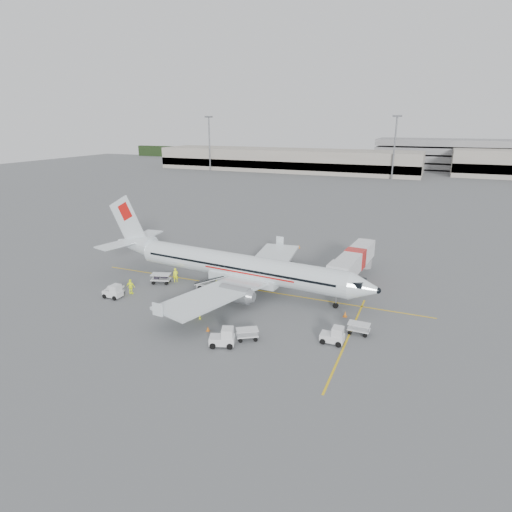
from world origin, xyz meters
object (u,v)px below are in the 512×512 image
Objects in this scene: tug_mid at (222,337)px; tug_aft at (113,291)px; jet_bridge at (354,265)px; belt_loader at (212,280)px; aircraft at (239,250)px; tug_fore at (332,335)px.

tug_aft is at bearing 143.33° from tug_mid.
jet_bridge is 7.45× the size of tug_aft.
belt_loader is 2.18× the size of tug_aft.
aircraft reaches higher than tug_fore.
tug_mid reaches higher than tug_aft.
belt_loader is at bearing 155.98° from tug_fore.
tug_mid is (4.51, -13.68, -4.22)m from aircraft.
tug_fore is 26.88m from tug_aft.
tug_aft is (-17.40, 5.23, -0.06)m from tug_mid.
belt_loader is at bearing 102.34° from tug_mid.
tug_mid is (-9.47, -4.58, 0.05)m from tug_fore.
tug_fore is at bearing -81.13° from jet_bridge.
jet_bridge is 17.74m from tug_fore.
aircraft reaches higher than belt_loader.
tug_aft is at bearing -141.70° from aircraft.
tug_fore is (13.98, -9.10, -4.27)m from aircraft.
belt_loader is at bearing 35.96° from tug_aft.
aircraft is 15.83× the size of tug_mid.
jet_bridge is at bearing 34.07° from tug_aft.
tug_aft is (-12.89, -8.45, -4.28)m from aircraft.
tug_aft is (-25.66, -16.99, -1.30)m from jet_bridge.
aircraft is 16.00m from tug_aft.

